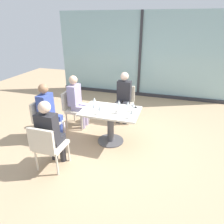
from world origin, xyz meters
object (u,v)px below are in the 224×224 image
(person_side_end, at_px, (49,110))
(dining_table_main, at_px, (111,119))
(coffee_cup, at_px, (117,111))
(chair_near_window, at_px, (124,101))
(chair_side_end, at_px, (45,118))
(person_far_left, at_px, (77,99))
(wine_glass_1, at_px, (94,100))
(wine_glass_4, at_px, (94,106))
(wine_glass_0, at_px, (100,108))
(handbag_0, at_px, (58,129))
(wine_glass_5, at_px, (133,105))
(chair_front_left, at_px, (48,145))
(person_near_window, at_px, (124,95))
(chair_far_left, at_px, (73,106))
(wine_glass_2, at_px, (128,104))
(person_front_left, at_px, (50,131))
(cell_phone_on_table, at_px, (134,107))
(wine_glass_6, at_px, (119,103))
(wine_glass_3, at_px, (132,112))

(person_side_end, bearing_deg, dining_table_main, 13.93)
(person_side_end, relative_size, coffee_cup, 14.00)
(chair_near_window, xyz_separation_m, coffee_cup, (0.17, -1.30, 0.28))
(chair_near_window, height_order, person_side_end, person_side_end)
(chair_near_window, relative_size, chair_side_end, 1.00)
(person_far_left, distance_m, wine_glass_1, 0.68)
(chair_side_end, relative_size, wine_glass_4, 4.70)
(wine_glass_0, distance_m, handbag_0, 1.33)
(chair_side_end, height_order, wine_glass_5, wine_glass_5)
(chair_side_end, xyz_separation_m, handbag_0, (0.12, 0.24, -0.36))
(chair_front_left, distance_m, chair_side_end, 1.08)
(person_near_window, xyz_separation_m, coffee_cup, (0.17, -1.19, 0.08))
(chair_front_left, distance_m, wine_glass_5, 1.78)
(chair_far_left, height_order, person_near_window, person_near_window)
(person_far_left, bearing_deg, wine_glass_2, -14.14)
(chair_front_left, distance_m, person_front_left, 0.23)
(wine_glass_4, bearing_deg, cell_phone_on_table, 34.48)
(person_near_window, relative_size, handbag_0, 4.20)
(person_front_left, height_order, wine_glass_4, person_front_left)
(dining_table_main, relative_size, wine_glass_0, 6.33)
(dining_table_main, distance_m, person_front_left, 1.31)
(chair_side_end, bearing_deg, wine_glass_6, 16.41)
(chair_front_left, height_order, person_far_left, person_far_left)
(wine_glass_0, height_order, wine_glass_1, same)
(person_far_left, height_order, wine_glass_0, person_far_left)
(wine_glass_5, xyz_separation_m, handbag_0, (-1.68, -0.17, -0.72))
(dining_table_main, bearing_deg, coffee_cup, -34.18)
(wine_glass_2, relative_size, handbag_0, 0.62)
(handbag_0, bearing_deg, person_near_window, 28.69)
(wine_glass_6, bearing_deg, chair_front_left, -123.43)
(cell_phone_on_table, height_order, handbag_0, cell_phone_on_table)
(chair_side_end, xyz_separation_m, wine_glass_1, (0.95, 0.45, 0.37))
(person_far_left, xyz_separation_m, wine_glass_3, (1.47, -0.70, 0.16))
(person_far_left, distance_m, wine_glass_0, 1.12)
(person_far_left, height_order, handbag_0, person_far_left)
(chair_far_left, relative_size, person_far_left, 0.69)
(coffee_cup, height_order, cell_phone_on_table, coffee_cup)
(wine_glass_2, xyz_separation_m, wine_glass_6, (-0.19, -0.00, 0.00))
(wine_glass_2, bearing_deg, chair_near_window, 107.43)
(chair_side_end, distance_m, coffee_cup, 1.56)
(chair_near_window, xyz_separation_m, wine_glass_0, (-0.14, -1.44, 0.37))
(wine_glass_1, distance_m, cell_phone_on_table, 0.86)
(chair_near_window, bearing_deg, chair_side_end, -132.28)
(person_front_left, xyz_separation_m, person_near_window, (0.73, 2.15, 0.00))
(person_near_window, distance_m, wine_glass_3, 1.41)
(person_front_left, distance_m, cell_phone_on_table, 1.81)
(person_side_end, bearing_deg, wine_glass_2, 15.71)
(wine_glass_5, xyz_separation_m, cell_phone_on_table, (-0.02, 0.22, -0.13))
(wine_glass_0, bearing_deg, dining_table_main, 61.73)
(chair_far_left, xyz_separation_m, wine_glass_5, (1.54, -0.36, 0.37))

